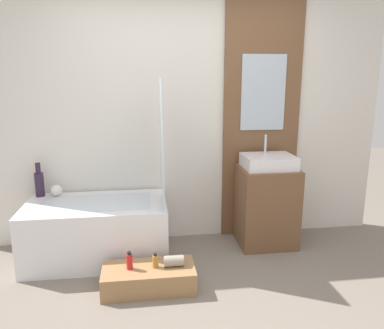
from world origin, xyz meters
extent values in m
plane|color=slate|center=(0.00, 0.00, 0.00)|extent=(12.00, 12.00, 0.00)
cube|color=silver|center=(0.00, 1.58, 1.30)|extent=(4.20, 0.06, 2.60)
cube|color=brown|center=(0.81, 1.53, 1.30)|extent=(0.81, 0.03, 2.60)
cube|color=#ADBCCC|center=(0.81, 1.51, 1.54)|extent=(0.46, 0.01, 0.76)
cube|color=white|center=(-0.88, 1.16, 0.28)|extent=(1.30, 0.74, 0.56)
cube|color=silver|center=(-0.88, 1.16, 0.55)|extent=(1.02, 0.52, 0.01)
cube|color=silver|center=(-0.26, 1.05, 1.12)|extent=(0.01, 0.48, 1.14)
cube|color=#997047|center=(-0.41, 0.55, 0.09)|extent=(0.76, 0.36, 0.19)
cube|color=brown|center=(0.81, 1.26, 0.41)|extent=(0.57, 0.50, 0.81)
cube|color=white|center=(0.81, 1.26, 0.87)|extent=(0.50, 0.40, 0.13)
cylinder|color=silver|center=(0.81, 1.37, 1.04)|extent=(0.02, 0.02, 0.19)
cylinder|color=#2D1E33|center=(-1.44, 1.44, 0.67)|extent=(0.09, 0.09, 0.24)
cylinder|color=#2D1E33|center=(-1.44, 1.44, 0.84)|extent=(0.05, 0.05, 0.10)
sphere|color=silver|center=(-1.29, 1.42, 0.61)|extent=(0.11, 0.11, 0.11)
cylinder|color=red|center=(-0.56, 0.55, 0.25)|extent=(0.05, 0.05, 0.12)
cylinder|color=black|center=(-0.56, 0.55, 0.33)|extent=(0.03, 0.03, 0.03)
cylinder|color=#B2752D|center=(-0.36, 0.55, 0.24)|extent=(0.05, 0.05, 0.10)
cylinder|color=black|center=(-0.36, 0.55, 0.30)|extent=(0.03, 0.03, 0.02)
cylinder|color=gray|center=(-0.21, 0.55, 0.23)|extent=(0.16, 0.09, 0.09)
camera|label=1|loc=(-0.44, -2.24, 1.71)|focal=35.00mm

